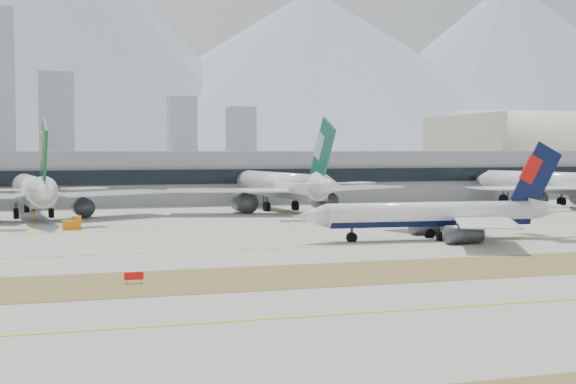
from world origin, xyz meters
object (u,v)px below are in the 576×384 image
object	(u,v)px
widebody_eva	(34,192)
widebody_cathay	(283,187)
terminal	(166,176)
hangar	(565,190)
taxiing_airliner	(440,215)
widebody_china_air	(555,185)

from	to	relation	value
widebody_eva	widebody_cathay	distance (m)	59.68
terminal	hangar	world-z (taller)	hangar
widebody_cathay	hangar	size ratio (longest dim) A/B	0.70
widebody_eva	terminal	xyz separation A→B (m)	(37.17, 51.02, 1.60)
widebody_cathay	taxiing_airliner	bearing A→B (deg)	179.30
widebody_china_air	hangar	size ratio (longest dim) A/B	0.66
taxiing_airliner	widebody_eva	bearing A→B (deg)	-40.25
widebody_cathay	terminal	distance (m)	51.96
widebody_cathay	widebody_china_air	bearing A→B (deg)	-100.69
taxiing_airliner	widebody_cathay	distance (m)	69.58
widebody_cathay	hangar	bearing A→B (deg)	-69.87
widebody_china_air	terminal	world-z (taller)	widebody_china_air
taxiing_airliner	widebody_china_air	distance (m)	93.87
widebody_cathay	widebody_china_air	size ratio (longest dim) A/B	1.06
widebody_china_air	terminal	distance (m)	111.38
taxiing_airliner	widebody_eva	size ratio (longest dim) A/B	0.82
taxiing_airliner	widebody_cathay	world-z (taller)	widebody_cathay
widebody_china_air	terminal	bearing A→B (deg)	48.38
taxiing_airliner	widebody_cathay	bearing A→B (deg)	-80.00
widebody_eva	hangar	bearing A→B (deg)	-75.45
taxiing_airliner	hangar	world-z (taller)	hangar
terminal	hangar	distance (m)	156.05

